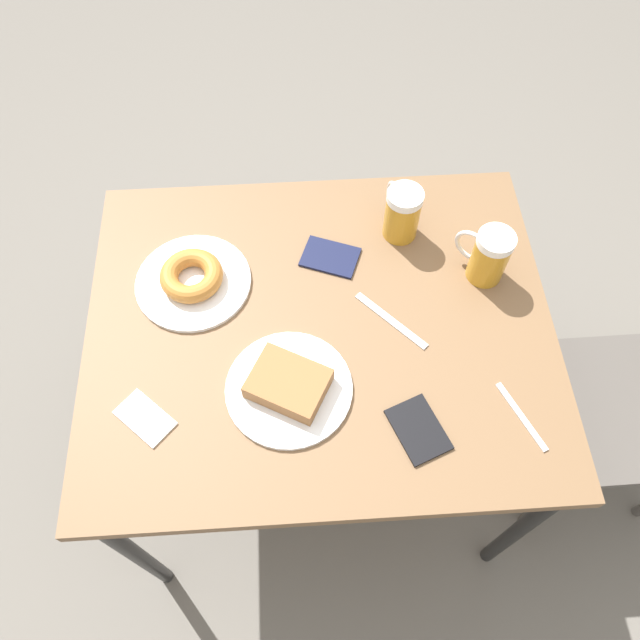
{
  "coord_description": "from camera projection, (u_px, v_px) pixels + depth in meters",
  "views": [
    {
      "loc": [
        0.67,
        -0.04,
        1.93
      ],
      "look_at": [
        0.0,
        0.0,
        0.78
      ],
      "focal_mm": 35.0,
      "sensor_mm": 36.0,
      "label": 1
    }
  ],
  "objects": [
    {
      "name": "passport_far_edge",
      "position": [
        330.0,
        257.0,
        1.44
      ],
      "size": [
        0.13,
        0.15,
        0.01
      ],
      "rotation": [
        0.0,
        0.0,
        5.91
      ],
      "color": "#141938",
      "rests_on": "table"
    },
    {
      "name": "fork",
      "position": [
        521.0,
        416.0,
        1.24
      ],
      "size": [
        0.15,
        0.07,
        0.0
      ],
      "rotation": [
        0.0,
        0.0,
        5.12
      ],
      "color": "silver",
      "rests_on": "table"
    },
    {
      "name": "beer_mug_center",
      "position": [
        402.0,
        213.0,
        1.42
      ],
      "size": [
        0.13,
        0.08,
        0.14
      ],
      "color": "#C68C23",
      "rests_on": "table"
    },
    {
      "name": "plate_with_donut",
      "position": [
        192.0,
        279.0,
        1.39
      ],
      "size": [
        0.26,
        0.26,
        0.05
      ],
      "color": "white",
      "rests_on": "table"
    },
    {
      "name": "passport_near_edge",
      "position": [
        418.0,
        429.0,
        1.23
      ],
      "size": [
        0.15,
        0.13,
        0.01
      ],
      "rotation": [
        0.0,
        0.0,
        5.09
      ],
      "color": "black",
      "rests_on": "table"
    },
    {
      "name": "plate_with_cake",
      "position": [
        289.0,
        386.0,
        1.26
      ],
      "size": [
        0.26,
        0.26,
        0.05
      ],
      "color": "white",
      "rests_on": "table"
    },
    {
      "name": "table",
      "position": [
        320.0,
        339.0,
        1.41
      ],
      "size": [
        0.83,
        1.01,
        0.76
      ],
      "color": "brown",
      "rests_on": "ground_plane"
    },
    {
      "name": "knife",
      "position": [
        391.0,
        320.0,
        1.35
      ],
      "size": [
        0.15,
        0.15,
        0.0
      ],
      "rotation": [
        0.0,
        0.0,
        2.33
      ],
      "color": "silver",
      "rests_on": "table"
    },
    {
      "name": "beer_mug_left",
      "position": [
        489.0,
        256.0,
        1.36
      ],
      "size": [
        0.1,
        0.11,
        0.14
      ],
      "color": "#C68C23",
      "rests_on": "table"
    },
    {
      "name": "napkin_folded",
      "position": [
        145.0,
        418.0,
        1.24
      ],
      "size": [
        0.13,
        0.13,
        0.0
      ],
      "rotation": [
        0.0,
        0.0,
        3.96
      ],
      "color": "white",
      "rests_on": "table"
    },
    {
      "name": "ground_plane",
      "position": [
        320.0,
        442.0,
        2.0
      ],
      "size": [
        8.0,
        8.0,
        0.0
      ],
      "primitive_type": "plane",
      "color": "#666059"
    }
  ]
}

